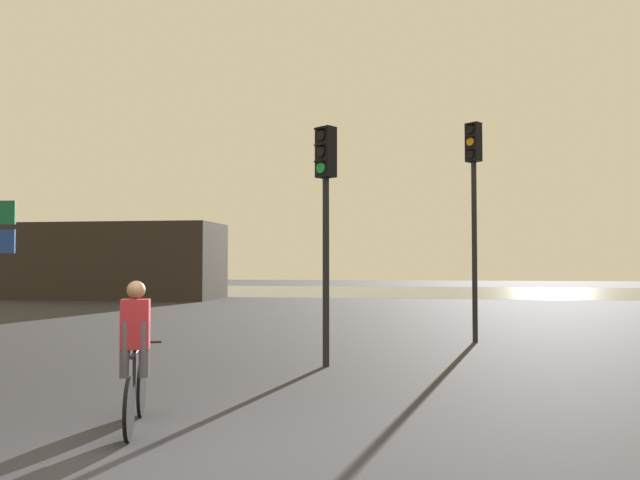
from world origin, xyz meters
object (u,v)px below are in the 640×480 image
distant_building (115,261)px  traffic_light_center (326,199)px  cyclist (135,354)px  traffic_light_far_right (474,191)px

distant_building → traffic_light_center: size_ratio=2.53×
cyclist → traffic_light_far_right: bearing=43.9°
traffic_light_far_right → traffic_light_center: bearing=91.2°
distant_building → traffic_light_far_right: traffic_light_far_right is taller
distant_building → traffic_light_far_right: bearing=-42.9°
traffic_light_far_right → traffic_light_center: size_ratio=1.19×
distant_building → traffic_light_center: bearing=-54.6°
distant_building → traffic_light_far_right: size_ratio=2.12×
traffic_light_center → traffic_light_far_right: bearing=-92.7°
distant_building → cyclist: distant_building is taller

